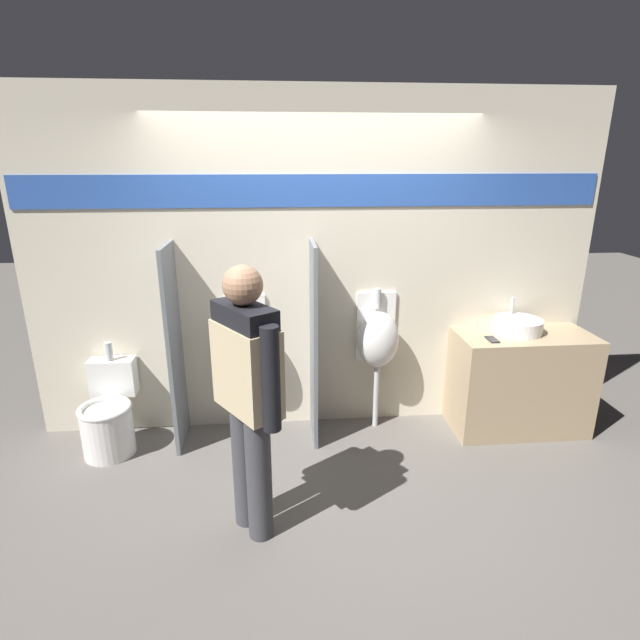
% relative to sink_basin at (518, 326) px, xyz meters
% --- Properties ---
extents(ground_plane, '(16.00, 16.00, 0.00)m').
position_rel_sink_basin_xyz_m(ground_plane, '(-1.62, -0.36, -0.89)').
color(ground_plane, '#5B5651').
extents(display_wall, '(4.53, 0.07, 2.70)m').
position_rel_sink_basin_xyz_m(display_wall, '(-1.62, 0.24, 0.47)').
color(display_wall, beige).
rests_on(display_wall, ground_plane).
extents(sink_counter, '(1.08, 0.53, 0.84)m').
position_rel_sink_basin_xyz_m(sink_counter, '(0.05, -0.05, -0.48)').
color(sink_counter, tan).
rests_on(sink_counter, ground_plane).
extents(sink_basin, '(0.39, 0.39, 0.25)m').
position_rel_sink_basin_xyz_m(sink_basin, '(0.00, 0.00, 0.00)').
color(sink_basin, white).
rests_on(sink_basin, sink_counter).
extents(cell_phone, '(0.07, 0.14, 0.01)m').
position_rel_sink_basin_xyz_m(cell_phone, '(-0.28, -0.16, -0.05)').
color(cell_phone, '#232328').
rests_on(cell_phone, sink_counter).
extents(divider_near_counter, '(0.03, 0.46, 1.59)m').
position_rel_sink_basin_xyz_m(divider_near_counter, '(-2.72, -0.02, -0.10)').
color(divider_near_counter, slate).
rests_on(divider_near_counter, ground_plane).
extents(divider_mid, '(0.03, 0.46, 1.59)m').
position_rel_sink_basin_xyz_m(divider_mid, '(-1.66, -0.02, -0.10)').
color(divider_mid, slate).
rests_on(divider_mid, ground_plane).
extents(urinal_near_counter, '(0.34, 0.26, 1.19)m').
position_rel_sink_basin_xyz_m(urinal_near_counter, '(-2.19, 0.09, -0.11)').
color(urinal_near_counter, silver).
rests_on(urinal_near_counter, ground_plane).
extents(urinal_far, '(0.34, 0.26, 1.19)m').
position_rel_sink_basin_xyz_m(urinal_far, '(-1.12, 0.09, -0.11)').
color(urinal_far, silver).
rests_on(urinal_far, ground_plane).
extents(toilet, '(0.39, 0.56, 0.82)m').
position_rel_sink_basin_xyz_m(toilet, '(-3.25, -0.10, -0.62)').
color(toilet, white).
rests_on(toilet, ground_plane).
extents(person_in_vest, '(0.42, 0.50, 1.65)m').
position_rel_sink_basin_xyz_m(person_in_vest, '(-2.11, -1.08, 0.07)').
color(person_in_vest, '#3D3D42').
rests_on(person_in_vest, ground_plane).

